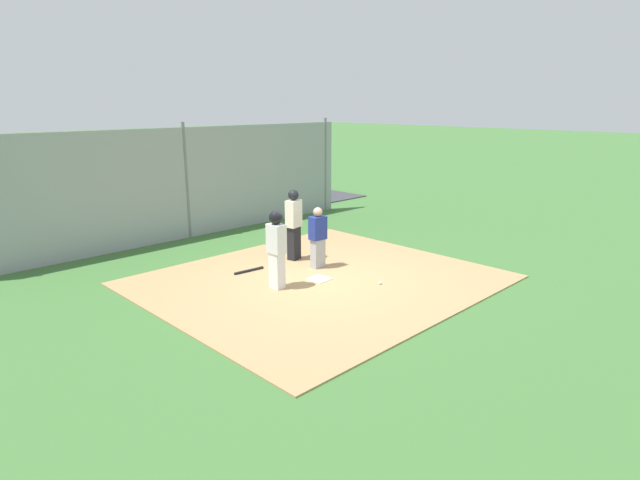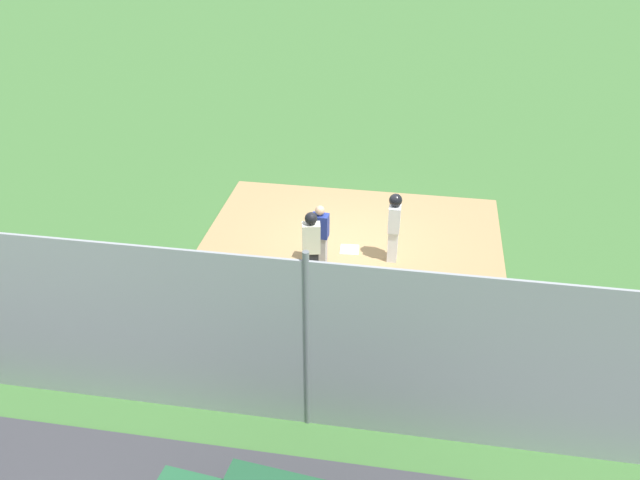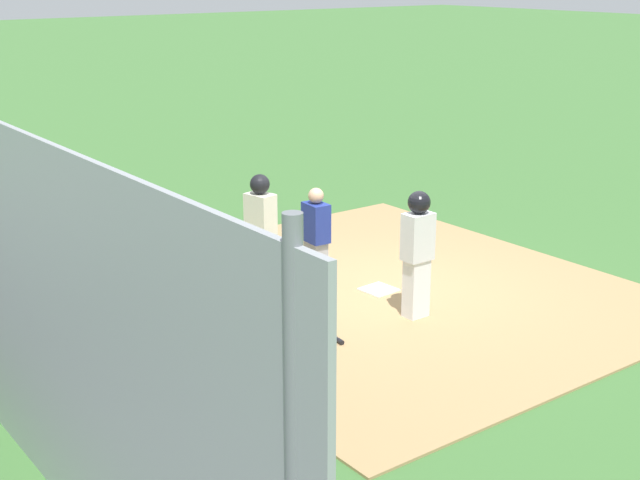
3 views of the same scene
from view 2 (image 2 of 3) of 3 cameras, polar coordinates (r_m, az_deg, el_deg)
ground_plane at (r=15.65m, az=2.57°, el=-0.96°), size 140.00×140.00×0.00m
dirt_infield at (r=15.64m, az=2.57°, el=-0.91°), size 7.20×6.40×0.03m
home_plate at (r=15.63m, az=2.57°, el=-0.83°), size 0.47×0.47×0.02m
catcher at (r=14.76m, az=-0.00°, el=0.49°), size 0.40×0.29×1.47m
umpire at (r=13.91m, az=-0.76°, el=-0.66°), size 0.43×0.34×1.78m
runner at (r=14.87m, az=6.45°, el=1.49°), size 0.29×0.38×1.69m
baseball_bat at (r=14.27m, az=4.94°, el=-4.27°), size 0.78×0.13×0.06m
baseball at (r=16.69m, az=0.62°, el=1.54°), size 0.07×0.07×0.07m
backstop_fence at (r=10.31m, az=-1.14°, el=-9.29°), size 12.00×0.10×3.35m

